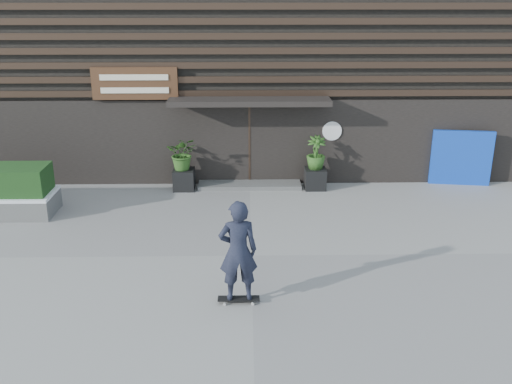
{
  "coord_description": "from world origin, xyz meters",
  "views": [
    {
      "loc": [
        -0.1,
        -11.31,
        5.55
      ],
      "look_at": [
        0.12,
        1.06,
        1.1
      ],
      "focal_mm": 40.15,
      "sensor_mm": 36.0,
      "label": 1
    }
  ],
  "objects_px": {
    "planter_pot_left": "(184,179)",
    "planter_pot_right": "(315,179)",
    "skateboarder": "(238,251)",
    "blue_tarp": "(461,158)"
  },
  "relations": [
    {
      "from": "skateboarder",
      "to": "planter_pot_right",
      "type": "bearing_deg",
      "value": 71.3
    },
    {
      "from": "planter_pot_left",
      "to": "blue_tarp",
      "type": "distance_m",
      "value": 8.14
    },
    {
      "from": "planter_pot_left",
      "to": "planter_pot_right",
      "type": "distance_m",
      "value": 3.8
    },
    {
      "from": "blue_tarp",
      "to": "planter_pot_right",
      "type": "bearing_deg",
      "value": -167.76
    },
    {
      "from": "blue_tarp",
      "to": "planter_pot_left",
      "type": "bearing_deg",
      "value": -169.62
    },
    {
      "from": "planter_pot_left",
      "to": "skateboarder",
      "type": "bearing_deg",
      "value": -75.53
    },
    {
      "from": "blue_tarp",
      "to": "skateboarder",
      "type": "relative_size",
      "value": 0.86
    },
    {
      "from": "planter_pot_left",
      "to": "planter_pot_right",
      "type": "xyz_separation_m",
      "value": [
        3.8,
        0.0,
        0.0
      ]
    },
    {
      "from": "planter_pot_right",
      "to": "planter_pot_left",
      "type": "bearing_deg",
      "value": 180.0
    },
    {
      "from": "planter_pot_right",
      "to": "skateboarder",
      "type": "distance_m",
      "value": 6.77
    }
  ]
}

